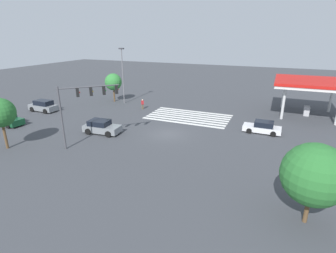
# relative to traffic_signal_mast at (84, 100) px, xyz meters

# --- Properties ---
(ground_plane) EXTENTS (147.53, 147.53, 0.00)m
(ground_plane) POSITION_rel_traffic_signal_mast_xyz_m (-6.29, -6.29, -4.80)
(ground_plane) COLOR #3D3F44
(crosswalk_markings) EXTENTS (11.29, 6.30, 0.01)m
(crosswalk_markings) POSITION_rel_traffic_signal_mast_xyz_m (-6.29, -13.59, -4.79)
(crosswalk_markings) COLOR silver
(crosswalk_markings) RESTS_ON ground_plane
(traffic_signal_mast) EXTENTS (4.20, 4.20, 6.33)m
(traffic_signal_mast) POSITION_rel_traffic_signal_mast_xyz_m (0.00, 0.00, 0.00)
(traffic_signal_mast) COLOR #47474C
(traffic_signal_mast) RESTS_ON ground_plane
(car_0) EXTENTS (4.36, 2.08, 1.68)m
(car_0) POSITION_rel_traffic_signal_mast_xyz_m (14.58, -7.79, -3.99)
(car_0) COLOR gray
(car_0) RESTS_ON ground_plane
(car_1) EXTENTS (4.37, 2.40, 1.54)m
(car_1) POSITION_rel_traffic_signal_mast_xyz_m (0.95, -3.61, -4.06)
(car_1) COLOR gray
(car_1) RESTS_ON ground_plane
(car_2) EXTENTS (4.70, 2.25, 1.48)m
(car_2) POSITION_rel_traffic_signal_mast_xyz_m (13.90, -1.37, -4.07)
(car_2) COLOR #144728
(car_2) RESTS_ON ground_plane
(car_3) EXTENTS (4.24, 2.00, 1.40)m
(car_3) POSITION_rel_traffic_signal_mast_xyz_m (-16.24, -11.03, -4.15)
(car_3) COLOR silver
(car_3) RESTS_ON ground_plane
(gas_station_canopy) EXTENTS (9.32, 9.32, 5.00)m
(gas_station_canopy) POSITION_rel_traffic_signal_mast_xyz_m (-21.45, -20.79, -0.30)
(gas_station_canopy) COLOR silver
(gas_station_canopy) RESTS_ON ground_plane
(pedestrian) EXTENTS (0.41, 0.41, 1.56)m
(pedestrian) POSITION_rel_traffic_signal_mast_xyz_m (1.48, -14.59, -3.94)
(pedestrian) COLOR brown
(pedestrian) RESTS_ON ground_plane
(street_light_pole_a) EXTENTS (0.80, 0.36, 8.89)m
(street_light_pole_a) POSITION_rel_traffic_signal_mast_xyz_m (6.04, -16.62, 0.46)
(street_light_pole_a) COLOR slate
(street_light_pole_a) RESTS_ON ground_plane
(tree_corner_a) EXTENTS (2.86, 2.86, 5.16)m
(tree_corner_a) POSITION_rel_traffic_signal_mast_xyz_m (7.10, 3.73, -1.08)
(tree_corner_a) COLOR brown
(tree_corner_a) RESTS_ON ground_plane
(tree_corner_b) EXTENTS (2.80, 2.80, 4.76)m
(tree_corner_b) POSITION_rel_traffic_signal_mast_xyz_m (8.24, -17.03, -1.46)
(tree_corner_b) COLOR brown
(tree_corner_b) RESTS_ON ground_plane
(tree_corner_c) EXTENTS (3.74, 3.74, 5.14)m
(tree_corner_c) POSITION_rel_traffic_signal_mast_xyz_m (-19.88, 4.24, -1.53)
(tree_corner_c) COLOR brown
(tree_corner_c) RESTS_ON ground_plane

